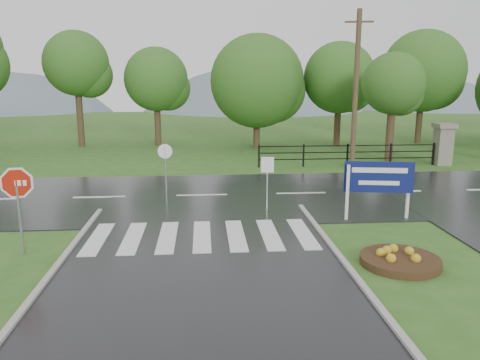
{
  "coord_description": "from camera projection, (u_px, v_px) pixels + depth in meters",
  "views": [
    {
      "loc": [
        0.07,
        -8.09,
        4.56
      ],
      "look_at": [
        1.2,
        6.0,
        1.5
      ],
      "focal_mm": 35.0,
      "sensor_mm": 36.0,
      "label": 1
    }
  ],
  "objects": [
    {
      "name": "reg_sign_round",
      "position": [
        166.0,
        167.0,
        16.97
      ],
      "size": [
        0.53,
        0.06,
        2.28
      ],
      "color": "#939399",
      "rests_on": "ground"
    },
    {
      "name": "estate_billboard",
      "position": [
        379.0,
        180.0,
        15.19
      ],
      "size": [
        2.21,
        0.41,
        1.95
      ],
      "color": "silver",
      "rests_on": "ground"
    },
    {
      "name": "ground",
      "position": [
        202.0,
        325.0,
        8.84
      ],
      "size": [
        120.0,
        120.0,
        0.0
      ],
      "primitive_type": "plane",
      "color": "#315D1F",
      "rests_on": "ground"
    },
    {
      "name": "hills",
      "position": [
        225.0,
        206.0,
        75.72
      ],
      "size": [
        102.0,
        48.0,
        48.0
      ],
      "color": "slate",
      "rests_on": "ground"
    },
    {
      "name": "main_road",
      "position": [
        202.0,
        196.0,
        18.58
      ],
      "size": [
        90.0,
        8.0,
        0.04
      ],
      "primitive_type": "cube",
      "color": "black",
      "rests_on": "ground"
    },
    {
      "name": "utility_pole_east",
      "position": [
        356.0,
        90.0,
        23.7
      ],
      "size": [
        1.4,
        0.35,
        7.94
      ],
      "color": "#473523",
      "rests_on": "ground"
    },
    {
      "name": "flower_bed",
      "position": [
        400.0,
        259.0,
        11.7
      ],
      "size": [
        1.98,
        1.98,
        0.4
      ],
      "color": "#332111",
      "rests_on": "ground"
    },
    {
      "name": "entrance_tree_left",
      "position": [
        393.0,
        84.0,
        25.81
      ],
      "size": [
        3.42,
        3.42,
        6.04
      ],
      "color": "#3D2B1C",
      "rests_on": "ground"
    },
    {
      "name": "crosswalk",
      "position": [
        202.0,
        236.0,
        13.7
      ],
      "size": [
        6.5,
        2.8,
        0.02
      ],
      "color": "silver",
      "rests_on": "ground"
    },
    {
      "name": "treeline",
      "position": [
        216.0,
        146.0,
        32.3
      ],
      "size": [
        83.2,
        5.2,
        10.0
      ],
      "color": "#2B5D1D",
      "rests_on": "ground"
    },
    {
      "name": "fence_west",
      "position": [
        347.0,
        153.0,
        24.88
      ],
      "size": [
        9.58,
        0.08,
        1.2
      ],
      "color": "black",
      "rests_on": "ground"
    },
    {
      "name": "reg_sign_small",
      "position": [
        267.0,
        173.0,
        15.98
      ],
      "size": [
        0.44,
        0.08,
        1.97
      ],
      "color": "#939399",
      "rests_on": "ground"
    },
    {
      "name": "stop_sign",
      "position": [
        17.0,
        190.0,
        12.04
      ],
      "size": [
        1.11,
        0.18,
        2.5
      ],
      "color": "#939399",
      "rests_on": "ground"
    },
    {
      "name": "pillar_west",
      "position": [
        443.0,
        143.0,
        25.19
      ],
      "size": [
        1.0,
        1.0,
        2.24
      ],
      "color": "gray",
      "rests_on": "ground"
    }
  ]
}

